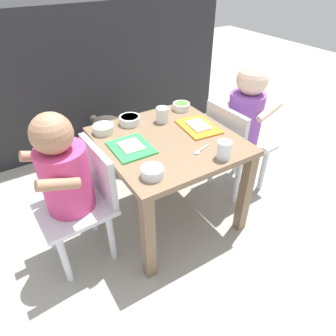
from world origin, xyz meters
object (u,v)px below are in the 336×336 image
at_px(spoon_by_left_tray, 201,150).
at_px(cereal_bowl_left_side, 104,129).
at_px(dining_table, 168,154).
at_px(water_cup_left, 162,116).
at_px(food_tray_right, 198,126).
at_px(seated_child_right, 244,117).
at_px(seated_child_left, 68,176).
at_px(dog, 119,133).
at_px(cereal_bowl_right_side, 130,120).
at_px(food_tray_left, 131,147).
at_px(water_cup_right, 224,151).
at_px(veggie_bowl_far, 152,172).
at_px(veggie_bowl_near, 181,106).

bearing_deg(spoon_by_left_tray, cereal_bowl_left_side, 128.24).
distance_m(dining_table, water_cup_left, 0.19).
bearing_deg(food_tray_right, seated_child_right, -2.97).
xyz_separation_m(seated_child_right, food_tray_right, (-0.27, 0.01, 0.02)).
xyz_separation_m(seated_child_left, dog, (0.43, 0.55, -0.21)).
bearing_deg(dog, water_cup_left, -79.56).
bearing_deg(cereal_bowl_right_side, food_tray_right, -38.77).
bearing_deg(dining_table, food_tray_left, 176.23).
relative_size(dining_table, food_tray_left, 3.14).
xyz_separation_m(water_cup_right, spoon_by_left_tray, (-0.04, 0.09, -0.03)).
height_order(veggie_bowl_far, veggie_bowl_near, veggie_bowl_far).
bearing_deg(food_tray_left, dog, 72.98).
bearing_deg(food_tray_left, dining_table, -3.77).
relative_size(seated_child_left, water_cup_left, 9.88).
height_order(cereal_bowl_left_side, cereal_bowl_right_side, same).
bearing_deg(veggie_bowl_near, seated_child_right, -43.02).
relative_size(seated_child_right, food_tray_left, 3.76).
relative_size(seated_child_right, water_cup_left, 9.98).
relative_size(food_tray_left, cereal_bowl_left_side, 1.98).
distance_m(water_cup_right, cereal_bowl_left_side, 0.54).
distance_m(dining_table, seated_child_left, 0.45).
xyz_separation_m(veggie_bowl_far, spoon_by_left_tray, (0.25, 0.05, -0.02)).
relative_size(food_tray_left, spoon_by_left_tray, 1.87).
height_order(dining_table, seated_child_right, seated_child_right).
relative_size(food_tray_left, veggie_bowl_far, 2.22).
bearing_deg(water_cup_left, cereal_bowl_right_side, 156.62).
height_order(water_cup_left, cereal_bowl_left_side, water_cup_left).
bearing_deg(water_cup_left, cereal_bowl_left_side, 170.40).
bearing_deg(cereal_bowl_left_side, food_tray_left, -76.85).
bearing_deg(seated_child_left, veggie_bowl_near, 18.79).
bearing_deg(cereal_bowl_right_side, dining_table, -69.67).
distance_m(food_tray_left, cereal_bowl_left_side, 0.19).
relative_size(dog, spoon_by_left_tray, 4.57).
distance_m(dog, cereal_bowl_right_side, 0.42).
xyz_separation_m(seated_child_left, water_cup_left, (0.50, 0.16, 0.05)).
height_order(water_cup_right, spoon_by_left_tray, water_cup_right).
xyz_separation_m(food_tray_right, cereal_bowl_left_side, (-0.38, 0.19, 0.01)).
relative_size(dining_table, seated_child_left, 0.84).
distance_m(seated_child_right, veggie_bowl_near, 0.32).
xyz_separation_m(seated_child_left, spoon_by_left_tray, (0.50, -0.14, 0.02)).
height_order(food_tray_left, food_tray_right, same).
bearing_deg(water_cup_left, food_tray_left, -149.22).
bearing_deg(cereal_bowl_right_side, food_tray_left, -114.81).
xyz_separation_m(dog, veggie_bowl_far, (-0.18, -0.73, 0.25)).
distance_m(food_tray_left, water_cup_left, 0.27).
height_order(food_tray_right, spoon_by_left_tray, food_tray_right).
bearing_deg(dog, dining_table, -89.04).
height_order(seated_child_right, dog, seated_child_right).
relative_size(food_tray_right, spoon_by_left_tray, 2.16).
bearing_deg(water_cup_left, seated_child_right, -21.92).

